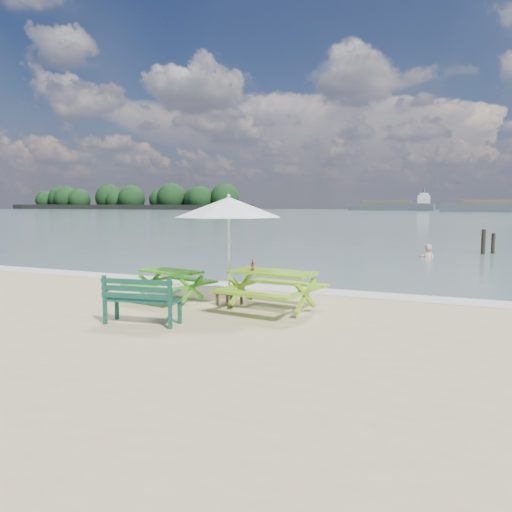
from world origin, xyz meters
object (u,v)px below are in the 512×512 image
at_px(park_bench, 143,310).
at_px(side_table, 229,298).
at_px(patio_umbrella, 229,207).
at_px(swimmer, 427,264).
at_px(picnic_table_right, 272,292).
at_px(picnic_table_left, 171,286).
at_px(beer_bottle, 253,267).

height_order(park_bench, side_table, park_bench).
bearing_deg(patio_umbrella, swimmer, 75.43).
xyz_separation_m(picnic_table_right, swimmer, (2.01, 12.00, -0.69)).
bearing_deg(side_table, picnic_table_left, -175.84).
height_order(park_bench, patio_umbrella, patio_umbrella).
bearing_deg(picnic_table_right, patio_umbrella, 170.40).
xyz_separation_m(picnic_table_right, beer_bottle, (-0.40, -0.06, 0.50)).
xyz_separation_m(park_bench, beer_bottle, (1.36, 1.88, 0.64)).
xyz_separation_m(picnic_table_right, park_bench, (-1.76, -1.94, -0.13)).
bearing_deg(picnic_table_left, park_bench, -70.34).
distance_m(picnic_table_left, swimmer, 12.76).
relative_size(picnic_table_left, swimmer, 1.11).
bearing_deg(park_bench, picnic_table_left, 109.66).
bearing_deg(side_table, beer_bottle, -20.13).
distance_m(picnic_table_right, side_table, 1.10).
bearing_deg(picnic_table_right, picnic_table_left, 178.24).
distance_m(picnic_table_right, park_bench, 2.62).
xyz_separation_m(park_bench, side_table, (0.70, 2.12, -0.10)).
relative_size(picnic_table_right, beer_bottle, 8.93).
distance_m(picnic_table_left, beer_bottle, 2.16).
xyz_separation_m(picnic_table_left, swimmer, (4.50, 11.93, -0.63)).
distance_m(park_bench, swimmer, 14.45).
xyz_separation_m(picnic_table_right, side_table, (-1.06, 0.18, -0.24)).
relative_size(beer_bottle, swimmer, 0.14).
relative_size(park_bench, beer_bottle, 6.05).
distance_m(side_table, swimmer, 12.23).
bearing_deg(park_bench, picnic_table_right, 47.68).
bearing_deg(beer_bottle, side_table, 159.87).
xyz_separation_m(side_table, beer_bottle, (0.66, -0.24, 0.74)).
height_order(picnic_table_left, beer_bottle, beer_bottle).
bearing_deg(picnic_table_right, beer_bottle, -171.40).
bearing_deg(picnic_table_left, picnic_table_right, -1.76).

